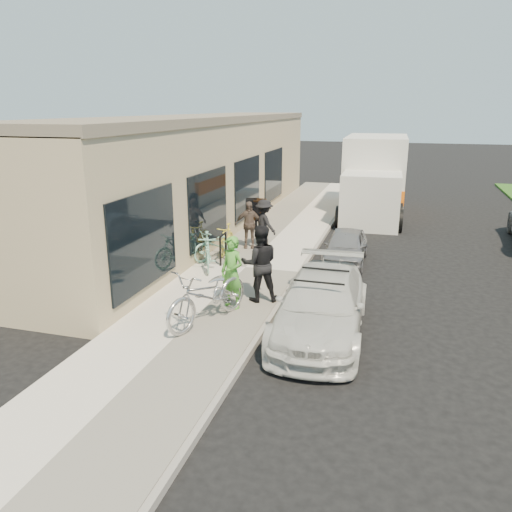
# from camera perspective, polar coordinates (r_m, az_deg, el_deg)

# --- Properties ---
(ground) EXTENTS (120.00, 120.00, 0.00)m
(ground) POSITION_cam_1_polar(r_m,az_deg,el_deg) (11.07, 4.09, -7.50)
(ground) COLOR black
(ground) RESTS_ON ground
(sidewalk) EXTENTS (3.00, 34.00, 0.15)m
(sidewalk) POSITION_cam_1_polar(r_m,az_deg,el_deg) (14.23, -1.20, -1.55)
(sidewalk) COLOR beige
(sidewalk) RESTS_ON ground
(curb) EXTENTS (0.12, 34.00, 0.13)m
(curb) POSITION_cam_1_polar(r_m,az_deg,el_deg) (13.87, 4.93, -2.14)
(curb) COLOR gray
(curb) RESTS_ON ground
(storefront) EXTENTS (3.60, 20.00, 4.22)m
(storefront) POSITION_cam_1_polar(r_m,az_deg,el_deg) (19.46, -6.02, 9.50)
(storefront) COLOR tan
(storefront) RESTS_ON ground
(bike_rack) EXTENTS (0.10, 0.62, 0.87)m
(bike_rack) POSITION_cam_1_polar(r_m,az_deg,el_deg) (14.46, -3.79, 1.21)
(bike_rack) COLOR black
(bike_rack) RESTS_ON sidewalk
(sandwich_board) EXTENTS (0.65, 0.66, 0.87)m
(sandwich_board) POSITION_cam_1_polar(r_m,az_deg,el_deg) (19.92, 0.13, 5.30)
(sandwich_board) COLOR black
(sandwich_board) RESTS_ON sidewalk
(sedan_white) EXTENTS (1.92, 4.38, 1.29)m
(sedan_white) POSITION_cam_1_polar(r_m,az_deg,el_deg) (10.37, 7.50, -5.57)
(sedan_white) COLOR silver
(sedan_white) RESTS_ON ground
(sedan_silver) EXTENTS (1.24, 3.01, 1.02)m
(sedan_silver) POSITION_cam_1_polar(r_m,az_deg,el_deg) (15.15, 10.18, 1.04)
(sedan_silver) COLOR gray
(sedan_silver) RESTS_ON ground
(moving_truck) EXTENTS (2.66, 6.79, 3.31)m
(moving_truck) POSITION_cam_1_polar(r_m,az_deg,el_deg) (22.48, 13.33, 8.42)
(moving_truck) COLOR silver
(moving_truck) RESTS_ON ground
(tandem_bike) EXTENTS (1.61, 2.48, 1.23)m
(tandem_bike) POSITION_cam_1_polar(r_m,az_deg,el_deg) (10.46, -5.48, -4.46)
(tandem_bike) COLOR #BCBCBE
(tandem_bike) RESTS_ON sidewalk
(woman_rider) EXTENTS (0.71, 0.61, 1.65)m
(woman_rider) POSITION_cam_1_polar(r_m,az_deg,el_deg) (11.15, -2.75, -1.89)
(woman_rider) COLOR #489732
(woman_rider) RESTS_ON sidewalk
(man_standing) EXTENTS (1.07, 0.96, 1.81)m
(man_standing) POSITION_cam_1_polar(r_m,az_deg,el_deg) (11.52, 0.42, -0.85)
(man_standing) COLOR black
(man_standing) RESTS_ON sidewalk
(cruiser_bike_a) EXTENTS (1.09, 1.74, 1.01)m
(cruiser_bike_a) POSITION_cam_1_polar(r_m,az_deg,el_deg) (14.01, -5.58, 0.56)
(cruiser_bike_a) COLOR #7EBCA5
(cruiser_bike_a) RESTS_ON sidewalk
(cruiser_bike_b) EXTENTS (1.36, 1.79, 0.90)m
(cruiser_bike_b) POSITION_cam_1_polar(r_m,az_deg,el_deg) (14.90, -4.50, 1.36)
(cruiser_bike_b) COLOR #7EBCA5
(cruiser_bike_b) RESTS_ON sidewalk
(cruiser_bike_c) EXTENTS (0.53, 1.53, 0.91)m
(cruiser_bike_c) POSITION_cam_1_polar(r_m,az_deg,el_deg) (15.44, -3.37, 1.93)
(cruiser_bike_c) COLOR yellow
(cruiser_bike_c) RESTS_ON sidewalk
(bystander_a) EXTENTS (1.15, 1.05, 1.56)m
(bystander_a) POSITION_cam_1_polar(r_m,az_deg,el_deg) (16.04, 0.93, 3.72)
(bystander_a) COLOR black
(bystander_a) RESTS_ON sidewalk
(bystander_b) EXTENTS (0.95, 0.58, 1.52)m
(bystander_b) POSITION_cam_1_polar(r_m,az_deg,el_deg) (15.99, -0.83, 3.60)
(bystander_b) COLOR brown
(bystander_b) RESTS_ON sidewalk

